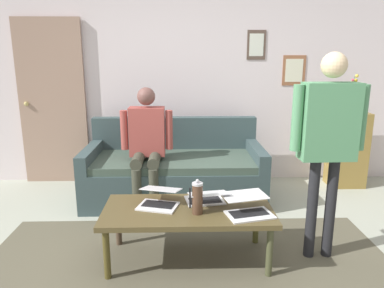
{
  "coord_description": "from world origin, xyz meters",
  "views": [
    {
      "loc": [
        0.12,
        2.45,
        1.59
      ],
      "look_at": [
        0.03,
        -0.81,
        0.8
      ],
      "focal_mm": 33.82,
      "sensor_mm": 36.0,
      "label": 1
    }
  ],
  "objects_px": {
    "person_standing": "(328,131)",
    "french_press": "(197,198)",
    "person_seated": "(147,141)",
    "laptop_center": "(248,208)",
    "interior_door": "(53,103)",
    "flower_vase": "(352,100)",
    "couch": "(174,172)",
    "laptop_right": "(159,200)",
    "laptop_left": "(206,198)",
    "coffee_table": "(188,214)",
    "side_shelf": "(347,149)"
  },
  "relations": [
    {
      "from": "laptop_right",
      "to": "person_seated",
      "type": "xyz_separation_m",
      "value": [
        0.19,
        -1.03,
        0.25
      ]
    },
    {
      "from": "couch",
      "to": "french_press",
      "type": "bearing_deg",
      "value": 98.09
    },
    {
      "from": "couch",
      "to": "laptop_right",
      "type": "relative_size",
      "value": 5.22
    },
    {
      "from": "french_press",
      "to": "person_seated",
      "type": "height_order",
      "value": "person_seated"
    },
    {
      "from": "flower_vase",
      "to": "person_standing",
      "type": "xyz_separation_m",
      "value": [
        0.95,
        1.65,
        -0.04
      ]
    },
    {
      "from": "interior_door",
      "to": "french_press",
      "type": "xyz_separation_m",
      "value": [
        -1.73,
        2.03,
        -0.46
      ]
    },
    {
      "from": "flower_vase",
      "to": "person_seated",
      "type": "xyz_separation_m",
      "value": [
        2.43,
        0.58,
        -0.36
      ]
    },
    {
      "from": "person_standing",
      "to": "coffee_table",
      "type": "bearing_deg",
      "value": 1.23
    },
    {
      "from": "couch",
      "to": "laptop_right",
      "type": "bearing_deg",
      "value": 85.67
    },
    {
      "from": "laptop_left",
      "to": "coffee_table",
      "type": "bearing_deg",
      "value": 34.17
    },
    {
      "from": "interior_door",
      "to": "couch",
      "type": "bearing_deg",
      "value": 158.13
    },
    {
      "from": "laptop_left",
      "to": "flower_vase",
      "type": "xyz_separation_m",
      "value": [
        -1.86,
        -1.58,
        0.6
      ]
    },
    {
      "from": "side_shelf",
      "to": "laptop_center",
      "type": "bearing_deg",
      "value": 48.7
    },
    {
      "from": "coffee_table",
      "to": "person_standing",
      "type": "height_order",
      "value": "person_standing"
    },
    {
      "from": "person_standing",
      "to": "person_seated",
      "type": "xyz_separation_m",
      "value": [
        1.48,
        -1.08,
        -0.31
      ]
    },
    {
      "from": "flower_vase",
      "to": "person_standing",
      "type": "height_order",
      "value": "person_standing"
    },
    {
      "from": "side_shelf",
      "to": "person_standing",
      "type": "distance_m",
      "value": 1.99
    },
    {
      "from": "french_press",
      "to": "flower_vase",
      "type": "height_order",
      "value": "flower_vase"
    },
    {
      "from": "interior_door",
      "to": "laptop_right",
      "type": "relative_size",
      "value": 5.45
    },
    {
      "from": "interior_door",
      "to": "laptop_left",
      "type": "distance_m",
      "value": 2.64
    },
    {
      "from": "person_seated",
      "to": "flower_vase",
      "type": "bearing_deg",
      "value": -166.64
    },
    {
      "from": "coffee_table",
      "to": "laptop_right",
      "type": "bearing_deg",
      "value": -17.26
    },
    {
      "from": "interior_door",
      "to": "laptop_center",
      "type": "xyz_separation_m",
      "value": [
        -2.11,
        2.04,
        -0.54
      ]
    },
    {
      "from": "laptop_right",
      "to": "flower_vase",
      "type": "height_order",
      "value": "flower_vase"
    },
    {
      "from": "laptop_center",
      "to": "person_standing",
      "type": "distance_m",
      "value": 0.84
    },
    {
      "from": "couch",
      "to": "person_standing",
      "type": "distance_m",
      "value": 1.92
    },
    {
      "from": "person_standing",
      "to": "french_press",
      "type": "bearing_deg",
      "value": 6.5
    },
    {
      "from": "interior_door",
      "to": "person_seated",
      "type": "distance_m",
      "value": 1.53
    },
    {
      "from": "interior_door",
      "to": "flower_vase",
      "type": "height_order",
      "value": "interior_door"
    },
    {
      "from": "interior_door",
      "to": "coffee_table",
      "type": "relative_size",
      "value": 1.55
    },
    {
      "from": "laptop_left",
      "to": "couch",
      "type": "bearing_deg",
      "value": -77.14
    },
    {
      "from": "laptop_center",
      "to": "french_press",
      "type": "bearing_deg",
      "value": -1.7
    },
    {
      "from": "laptop_right",
      "to": "flower_vase",
      "type": "xyz_separation_m",
      "value": [
        -2.24,
        -1.61,
        0.6
      ]
    },
    {
      "from": "couch",
      "to": "laptop_center",
      "type": "distance_m",
      "value": 1.55
    },
    {
      "from": "flower_vase",
      "to": "person_seated",
      "type": "height_order",
      "value": "flower_vase"
    },
    {
      "from": "interior_door",
      "to": "flower_vase",
      "type": "distance_m",
      "value": 3.68
    },
    {
      "from": "laptop_left",
      "to": "laptop_right",
      "type": "xyz_separation_m",
      "value": [
        0.38,
        0.03,
        -0.0
      ]
    },
    {
      "from": "french_press",
      "to": "laptop_left",
      "type": "bearing_deg",
      "value": -112.42
    },
    {
      "from": "flower_vase",
      "to": "side_shelf",
      "type": "bearing_deg",
      "value": 34.16
    },
    {
      "from": "couch",
      "to": "person_standing",
      "type": "height_order",
      "value": "person_standing"
    },
    {
      "from": "couch",
      "to": "laptop_left",
      "type": "xyz_separation_m",
      "value": [
        -0.28,
        1.23,
        0.18
      ]
    },
    {
      "from": "side_shelf",
      "to": "flower_vase",
      "type": "height_order",
      "value": "flower_vase"
    },
    {
      "from": "interior_door",
      "to": "person_seated",
      "type": "bearing_deg",
      "value": 145.97
    },
    {
      "from": "laptop_left",
      "to": "french_press",
      "type": "xyz_separation_m",
      "value": [
        0.08,
        0.19,
        0.08
      ]
    },
    {
      "from": "person_standing",
      "to": "interior_door",
      "type": "bearing_deg",
      "value": -35.16
    },
    {
      "from": "couch",
      "to": "laptop_center",
      "type": "relative_size",
      "value": 4.84
    },
    {
      "from": "coffee_table",
      "to": "flower_vase",
      "type": "relative_size",
      "value": 2.88
    },
    {
      "from": "couch",
      "to": "laptop_left",
      "type": "bearing_deg",
      "value": 102.86
    },
    {
      "from": "laptop_center",
      "to": "flower_vase",
      "type": "xyz_separation_m",
      "value": [
        -1.56,
        -1.78,
        0.6
      ]
    },
    {
      "from": "person_standing",
      "to": "person_seated",
      "type": "height_order",
      "value": "person_standing"
    }
  ]
}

